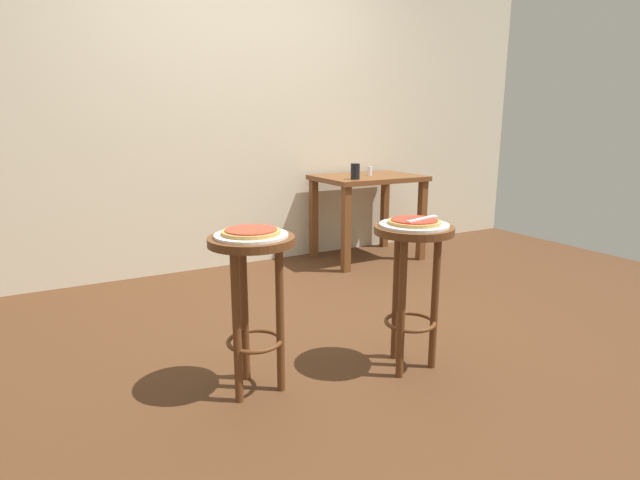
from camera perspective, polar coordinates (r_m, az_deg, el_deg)
ground_plane at (r=3.04m, az=2.34°, el=-9.75°), size 6.00×6.00×0.00m
back_wall at (r=4.31m, az=-9.51°, el=17.22°), size 6.00×0.10×3.00m
stool_foreground at (r=2.44m, az=10.27°, el=-2.84°), size 0.37×0.37×0.71m
serving_plate_foreground at (r=2.40m, az=10.46°, el=1.67°), size 0.32×0.32×0.01m
pizza_foreground at (r=2.40m, az=10.47°, el=2.04°), size 0.24×0.24×0.02m
stool_middle at (r=2.22m, az=-7.53°, el=-4.43°), size 0.37×0.37×0.71m
serving_plate_middle at (r=2.16m, az=-7.68°, el=0.53°), size 0.31×0.31×0.01m
pizza_middle at (r=2.16m, az=-7.69°, el=0.94°), size 0.25×0.25×0.02m
dining_table at (r=4.42m, az=5.35°, el=5.47°), size 0.87×0.64×0.73m
cup_near_edge at (r=4.11m, az=3.95°, el=7.66°), size 0.07×0.07×0.13m
condiment_shaker at (r=4.41m, az=5.55°, el=7.68°), size 0.04×0.04×0.08m
pizza_server_knife at (r=2.40m, az=11.34°, el=2.35°), size 0.22×0.08×0.01m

